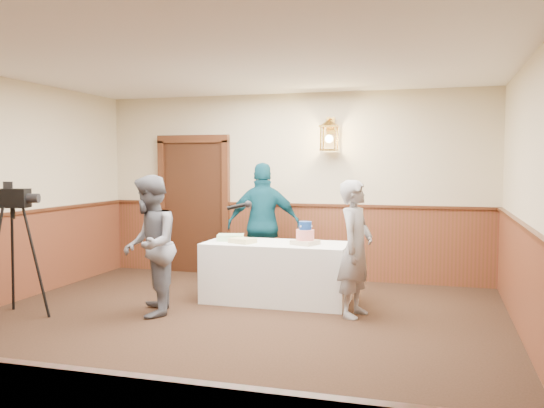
{
  "coord_description": "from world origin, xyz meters",
  "views": [
    {
      "loc": [
        2.14,
        -4.99,
        1.74
      ],
      "look_at": [
        0.2,
        1.7,
        1.25
      ],
      "focal_mm": 38.0,
      "sensor_mm": 36.0,
      "label": 1
    }
  ],
  "objects_px": {
    "interviewer": "(150,245)",
    "baker": "(356,249)",
    "tv_camera_rig": "(14,260)",
    "sheet_cake_yellow": "(242,241)",
    "tiered_cake": "(305,236)",
    "sheet_cake_green": "(230,237)",
    "display_table": "(276,272)",
    "assistant_p": "(264,225)"
  },
  "relations": [
    {
      "from": "tiered_cake",
      "to": "interviewer",
      "type": "bearing_deg",
      "value": -149.43
    },
    {
      "from": "display_table",
      "to": "interviewer",
      "type": "relative_size",
      "value": 1.12
    },
    {
      "from": "sheet_cake_yellow",
      "to": "interviewer",
      "type": "xyz_separation_m",
      "value": [
        -0.82,
        -0.87,
        0.03
      ]
    },
    {
      "from": "baker",
      "to": "interviewer",
      "type": "bearing_deg",
      "value": 117.31
    },
    {
      "from": "display_table",
      "to": "baker",
      "type": "xyz_separation_m",
      "value": [
        1.05,
        -0.42,
        0.4
      ]
    },
    {
      "from": "sheet_cake_green",
      "to": "tv_camera_rig",
      "type": "relative_size",
      "value": 0.23
    },
    {
      "from": "tiered_cake",
      "to": "baker",
      "type": "relative_size",
      "value": 0.23
    },
    {
      "from": "tiered_cake",
      "to": "tv_camera_rig",
      "type": "distance_m",
      "value": 3.37
    },
    {
      "from": "tiered_cake",
      "to": "assistant_p",
      "type": "bearing_deg",
      "value": 131.39
    },
    {
      "from": "baker",
      "to": "sheet_cake_yellow",
      "type": "bearing_deg",
      "value": 91.84
    },
    {
      "from": "sheet_cake_yellow",
      "to": "sheet_cake_green",
      "type": "relative_size",
      "value": 0.89
    },
    {
      "from": "baker",
      "to": "tv_camera_rig",
      "type": "xyz_separation_m",
      "value": [
        -3.7,
        -1.11,
        -0.12
      ]
    },
    {
      "from": "interviewer",
      "to": "tv_camera_rig",
      "type": "distance_m",
      "value": 1.52
    },
    {
      "from": "tiered_cake",
      "to": "assistant_p",
      "type": "relative_size",
      "value": 0.2
    },
    {
      "from": "interviewer",
      "to": "assistant_p",
      "type": "distance_m",
      "value": 2.03
    },
    {
      "from": "sheet_cake_green",
      "to": "baker",
      "type": "relative_size",
      "value": 0.21
    },
    {
      "from": "sheet_cake_yellow",
      "to": "baker",
      "type": "distance_m",
      "value": 1.48
    },
    {
      "from": "interviewer",
      "to": "baker",
      "type": "relative_size",
      "value": 1.04
    },
    {
      "from": "sheet_cake_yellow",
      "to": "interviewer",
      "type": "distance_m",
      "value": 1.2
    },
    {
      "from": "tiered_cake",
      "to": "assistant_p",
      "type": "height_order",
      "value": "assistant_p"
    },
    {
      "from": "sheet_cake_yellow",
      "to": "interviewer",
      "type": "bearing_deg",
      "value": -133.23
    },
    {
      "from": "display_table",
      "to": "tv_camera_rig",
      "type": "xyz_separation_m",
      "value": [
        -2.65,
        -1.53,
        0.28
      ]
    },
    {
      "from": "tv_camera_rig",
      "to": "tiered_cake",
      "type": "bearing_deg",
      "value": 11.55
    },
    {
      "from": "assistant_p",
      "to": "interviewer",
      "type": "bearing_deg",
      "value": 52.88
    },
    {
      "from": "display_table",
      "to": "interviewer",
      "type": "xyz_separation_m",
      "value": [
        -1.22,
        -1.02,
        0.43
      ]
    },
    {
      "from": "tiered_cake",
      "to": "baker",
      "type": "height_order",
      "value": "baker"
    },
    {
      "from": "baker",
      "to": "tv_camera_rig",
      "type": "bearing_deg",
      "value": 119.28
    },
    {
      "from": "sheet_cake_yellow",
      "to": "tv_camera_rig",
      "type": "height_order",
      "value": "tv_camera_rig"
    },
    {
      "from": "display_table",
      "to": "assistant_p",
      "type": "bearing_deg",
      "value": 116.57
    },
    {
      "from": "tiered_cake",
      "to": "assistant_p",
      "type": "xyz_separation_m",
      "value": [
        -0.81,
        0.92,
        0.02
      ]
    },
    {
      "from": "interviewer",
      "to": "assistant_p",
      "type": "relative_size",
      "value": 0.92
    },
    {
      "from": "sheet_cake_green",
      "to": "tv_camera_rig",
      "type": "xyz_separation_m",
      "value": [
        -2.01,
        -1.58,
        -0.13
      ]
    },
    {
      "from": "interviewer",
      "to": "baker",
      "type": "height_order",
      "value": "interviewer"
    },
    {
      "from": "sheet_cake_yellow",
      "to": "tv_camera_rig",
      "type": "bearing_deg",
      "value": -148.28
    },
    {
      "from": "interviewer",
      "to": "assistant_p",
      "type": "height_order",
      "value": "assistant_p"
    },
    {
      "from": "sheet_cake_green",
      "to": "tv_camera_rig",
      "type": "bearing_deg",
      "value": -141.93
    },
    {
      "from": "tiered_cake",
      "to": "interviewer",
      "type": "relative_size",
      "value": 0.22
    },
    {
      "from": "tiered_cake",
      "to": "sheet_cake_yellow",
      "type": "relative_size",
      "value": 1.21
    },
    {
      "from": "sheet_cake_yellow",
      "to": "baker",
      "type": "xyz_separation_m",
      "value": [
        1.45,
        -0.27,
        -0.0
      ]
    },
    {
      "from": "sheet_cake_yellow",
      "to": "tv_camera_rig",
      "type": "relative_size",
      "value": 0.2
    },
    {
      "from": "tiered_cake",
      "to": "tv_camera_rig",
      "type": "relative_size",
      "value": 0.24
    },
    {
      "from": "sheet_cake_yellow",
      "to": "interviewer",
      "type": "height_order",
      "value": "interviewer"
    }
  ]
}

